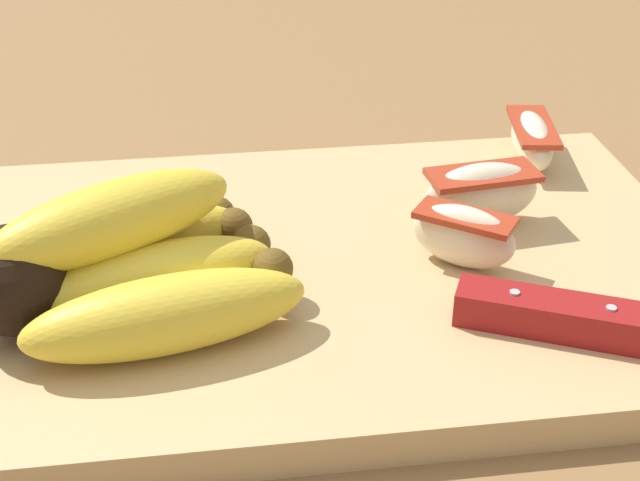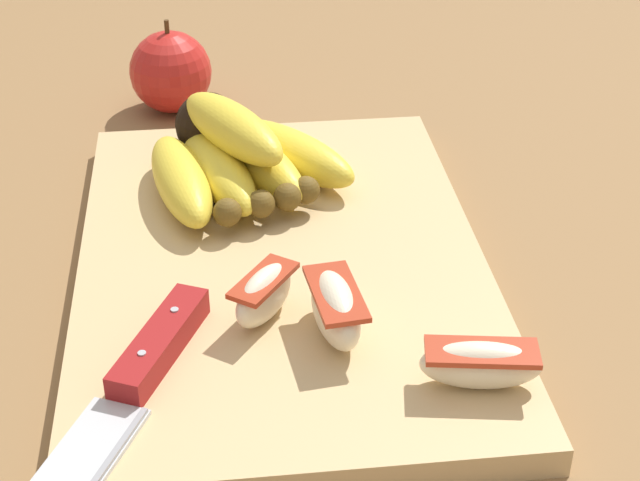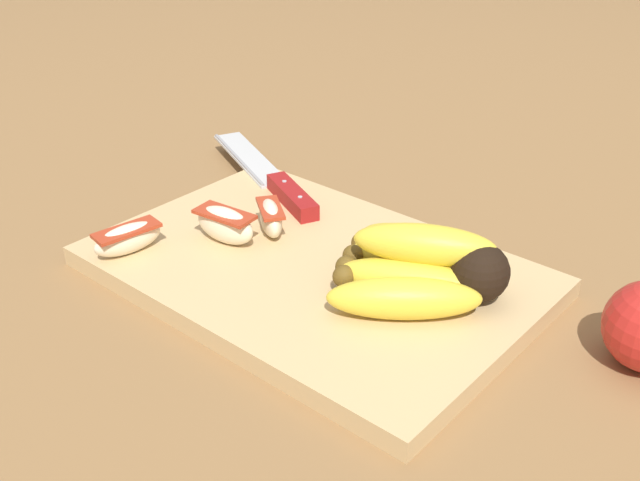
{
  "view_description": "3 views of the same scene",
  "coord_description": "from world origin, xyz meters",
  "px_view_note": "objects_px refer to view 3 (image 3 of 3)",
  "views": [
    {
      "loc": [
        0.07,
        0.44,
        0.28
      ],
      "look_at": [
        0.02,
        0.03,
        0.04
      ],
      "focal_mm": 50.58,
      "sensor_mm": 36.0,
      "label": 1
    },
    {
      "loc": [
        -0.58,
        0.06,
        0.41
      ],
      "look_at": [
        0.01,
        -0.01,
        0.03
      ],
      "focal_mm": 56.63,
      "sensor_mm": 36.0,
      "label": 2
    },
    {
      "loc": [
        0.44,
        -0.46,
        0.4
      ],
      "look_at": [
        0.03,
        0.01,
        0.06
      ],
      "focal_mm": 42.89,
      "sensor_mm": 36.0,
      "label": 3
    }
  ],
  "objects_px": {
    "apple_wedge_far": "(128,238)",
    "apple_wedge_near": "(225,224)",
    "chefs_knife": "(276,182)",
    "banana_bunch": "(423,267)",
    "apple_wedge_middle": "(271,217)"
  },
  "relations": [
    {
      "from": "banana_bunch",
      "to": "apple_wedge_far",
      "type": "bearing_deg",
      "value": -153.23
    },
    {
      "from": "chefs_knife",
      "to": "apple_wedge_middle",
      "type": "height_order",
      "value": "apple_wedge_middle"
    },
    {
      "from": "chefs_knife",
      "to": "apple_wedge_middle",
      "type": "relative_size",
      "value": 4.52
    },
    {
      "from": "apple_wedge_middle",
      "to": "apple_wedge_far",
      "type": "xyz_separation_m",
      "value": [
        -0.08,
        -0.12,
        -0.0
      ]
    },
    {
      "from": "apple_wedge_far",
      "to": "chefs_knife",
      "type": "bearing_deg",
      "value": 88.43
    },
    {
      "from": "apple_wedge_near",
      "to": "apple_wedge_middle",
      "type": "bearing_deg",
      "value": 62.47
    },
    {
      "from": "banana_bunch",
      "to": "apple_wedge_middle",
      "type": "bearing_deg",
      "value": -176.52
    },
    {
      "from": "banana_bunch",
      "to": "apple_wedge_middle",
      "type": "height_order",
      "value": "banana_bunch"
    },
    {
      "from": "apple_wedge_near",
      "to": "apple_wedge_far",
      "type": "xyz_separation_m",
      "value": [
        -0.06,
        -0.08,
        -0.0
      ]
    },
    {
      "from": "apple_wedge_far",
      "to": "apple_wedge_middle",
      "type": "bearing_deg",
      "value": 56.38
    },
    {
      "from": "apple_wedge_far",
      "to": "apple_wedge_near",
      "type": "bearing_deg",
      "value": 53.33
    },
    {
      "from": "chefs_knife",
      "to": "apple_wedge_near",
      "type": "relative_size",
      "value": 3.73
    },
    {
      "from": "apple_wedge_near",
      "to": "banana_bunch",
      "type": "bearing_deg",
      "value": 14.9
    },
    {
      "from": "banana_bunch",
      "to": "apple_wedge_near",
      "type": "relative_size",
      "value": 2.48
    },
    {
      "from": "banana_bunch",
      "to": "apple_wedge_middle",
      "type": "xyz_separation_m",
      "value": [
        -0.18,
        -0.01,
        -0.01
      ]
    }
  ]
}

